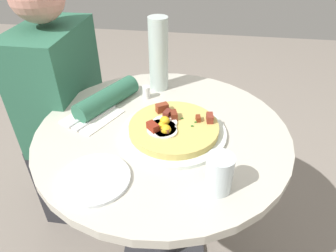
{
  "coord_description": "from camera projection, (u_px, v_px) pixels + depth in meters",
  "views": [
    {
      "loc": [
        0.75,
        0.13,
        1.27
      ],
      "look_at": [
        0.01,
        0.02,
        0.72
      ],
      "focal_mm": 31.93,
      "sensor_mm": 36.0,
      "label": 1
    }
  ],
  "objects": [
    {
      "name": "ground_plane",
      "position": [
        164.0,
        252.0,
        1.36
      ],
      "size": [
        6.0,
        6.0,
        0.0
      ],
      "primitive_type": "plane",
      "color": "gray"
    },
    {
      "name": "dining_table",
      "position": [
        163.0,
        166.0,
        1.05
      ],
      "size": [
        0.8,
        0.8,
        0.7
      ],
      "color": "beige",
      "rests_on": "ground_plane"
    },
    {
      "name": "person_seated",
      "position": [
        68.0,
        124.0,
        1.31
      ],
      "size": [
        0.45,
        0.48,
        1.14
      ],
      "color": "#2D2D33",
      "rests_on": "ground_plane"
    },
    {
      "name": "pizza_plate",
      "position": [
        174.0,
        132.0,
        0.93
      ],
      "size": [
        0.33,
        0.33,
        0.01
      ],
      "primitive_type": "cylinder",
      "color": "silver",
      "rests_on": "dining_table"
    },
    {
      "name": "breakfast_pizza",
      "position": [
        173.0,
        127.0,
        0.91
      ],
      "size": [
        0.28,
        0.28,
        0.05
      ],
      "color": "tan",
      "rests_on": "pizza_plate"
    },
    {
      "name": "bread_plate",
      "position": [
        95.0,
        179.0,
        0.77
      ],
      "size": [
        0.18,
        0.18,
        0.01
      ],
      "primitive_type": "cylinder",
      "color": "white",
      "rests_on": "dining_table"
    },
    {
      "name": "napkin",
      "position": [
        92.0,
        117.0,
        1.0
      ],
      "size": [
        0.21,
        0.2,
        0.0
      ],
      "primitive_type": "cube",
      "rotation": [
        0.0,
        0.0,
        2.7
      ],
      "color": "white",
      "rests_on": "dining_table"
    },
    {
      "name": "fork",
      "position": [
        96.0,
        117.0,
        0.99
      ],
      "size": [
        0.17,
        0.09,
        0.0
      ],
      "primitive_type": "cube",
      "rotation": [
        0.0,
        0.0,
        2.7
      ],
      "color": "silver",
      "rests_on": "napkin"
    },
    {
      "name": "knife",
      "position": [
        88.0,
        114.0,
        1.01
      ],
      "size": [
        0.17,
        0.09,
        0.0
      ],
      "primitive_type": "cube",
      "rotation": [
        0.0,
        0.0,
        2.7
      ],
      "color": "silver",
      "rests_on": "napkin"
    },
    {
      "name": "water_glass",
      "position": [
        219.0,
        174.0,
        0.72
      ],
      "size": [
        0.07,
        0.07,
        0.1
      ],
      "primitive_type": "cylinder",
      "color": "silver",
      "rests_on": "dining_table"
    },
    {
      "name": "water_bottle",
      "position": [
        159.0,
        55.0,
        1.09
      ],
      "size": [
        0.07,
        0.07,
        0.27
      ],
      "primitive_type": "cylinder",
      "color": "silver",
      "rests_on": "dining_table"
    },
    {
      "name": "salt_shaker",
      "position": [
        146.0,
        92.0,
        1.09
      ],
      "size": [
        0.03,
        0.03,
        0.05
      ],
      "primitive_type": "cylinder",
      "color": "white",
      "rests_on": "dining_table"
    }
  ]
}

